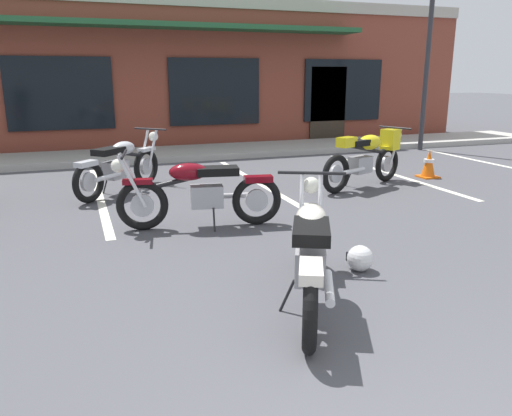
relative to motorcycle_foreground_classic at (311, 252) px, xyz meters
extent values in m
plane|color=#47474C|center=(-0.08, 1.02, -0.46)|extent=(80.00, 80.00, 0.00)
cube|color=#A8A59E|center=(-0.08, 8.31, -0.39)|extent=(22.00, 1.80, 0.14)
cube|color=brown|center=(-0.08, 12.06, 1.45)|extent=(18.93, 5.11, 3.82)
cube|color=black|center=(-1.98, 9.47, 0.99)|extent=(2.42, 0.06, 1.70)
cube|color=black|center=(1.81, 9.47, 0.99)|extent=(2.42, 0.06, 1.70)
cube|color=black|center=(5.60, 9.47, 0.99)|extent=(2.42, 0.06, 1.70)
cube|color=#33281E|center=(5.12, 9.47, 0.59)|extent=(1.10, 0.06, 2.10)
cube|color=#235933|center=(-0.08, 9.06, 2.55)|extent=(11.36, 0.90, 0.12)
cube|color=silver|center=(-1.46, 4.71, -0.46)|extent=(0.12, 4.80, 0.01)
cube|color=silver|center=(1.29, 4.71, -0.46)|extent=(0.12, 4.80, 0.01)
cube|color=silver|center=(4.04, 4.71, -0.46)|extent=(0.12, 4.80, 0.01)
cube|color=silver|center=(6.79, 4.71, -0.46)|extent=(0.12, 4.80, 0.01)
torus|color=black|center=(-0.33, -0.67, -0.14)|extent=(0.37, 0.62, 0.64)
cylinder|color=#B7B7BC|center=(-0.33, -0.67, -0.14)|extent=(0.18, 0.29, 0.29)
torus|color=black|center=(0.30, 0.63, -0.14)|extent=(0.37, 0.62, 0.64)
cylinder|color=#B7B7BC|center=(0.30, 0.63, -0.14)|extent=(0.18, 0.29, 0.29)
cylinder|color=silver|center=(0.26, 0.76, 0.18)|extent=(0.18, 0.31, 0.66)
cylinder|color=silver|center=(0.43, 0.68, 0.18)|extent=(0.18, 0.31, 0.66)
cylinder|color=black|center=(0.38, 0.79, 0.50)|extent=(0.61, 0.32, 0.03)
sphere|color=silver|center=(0.42, 0.86, 0.36)|extent=(0.23, 0.23, 0.17)
cube|color=beige|center=(0.32, 0.66, 0.16)|extent=(0.28, 0.39, 0.06)
cube|color=#9E9EA3|center=(-0.05, -0.09, -0.06)|extent=(0.39, 0.46, 0.28)
cylinder|color=silver|center=(-0.08, -0.49, -0.10)|extent=(0.30, 0.53, 0.07)
cylinder|color=black|center=(0.04, 0.09, 0.18)|extent=(0.46, 0.87, 0.26)
ellipsoid|color=beige|center=(0.05, 0.11, 0.26)|extent=(0.44, 0.55, 0.22)
cube|color=black|center=(-0.11, -0.22, 0.26)|extent=(0.48, 0.59, 0.10)
cube|color=beige|center=(-0.33, -0.69, 0.14)|extent=(0.30, 0.39, 0.08)
cylinder|color=black|center=(-0.24, -0.08, -0.32)|extent=(0.13, 0.08, 0.29)
torus|color=black|center=(0.38, 2.36, -0.14)|extent=(0.65, 0.21, 0.64)
cylinder|color=#B7B7BC|center=(0.38, 2.36, -0.14)|extent=(0.29, 0.11, 0.29)
torus|color=black|center=(-1.04, 2.61, -0.14)|extent=(0.65, 0.21, 0.64)
cylinder|color=#B7B7BC|center=(-1.04, 2.61, -0.14)|extent=(0.29, 0.11, 0.29)
cylinder|color=silver|center=(-1.15, 2.53, 0.18)|extent=(0.33, 0.10, 0.66)
cylinder|color=silver|center=(-1.12, 2.71, 0.18)|extent=(0.33, 0.10, 0.66)
cylinder|color=black|center=(-1.21, 2.64, 0.50)|extent=(0.15, 0.66, 0.03)
sphere|color=silver|center=(-1.29, 2.65, 0.36)|extent=(0.20, 0.20, 0.17)
cube|color=maroon|center=(-1.08, 2.61, 0.16)|extent=(0.38, 0.20, 0.06)
cube|color=#9E9EA3|center=(-0.25, 2.47, -0.06)|extent=(0.44, 0.31, 0.28)
cylinder|color=silver|center=(0.14, 2.54, -0.10)|extent=(0.55, 0.16, 0.07)
cylinder|color=black|center=(-0.45, 2.50, 0.18)|extent=(0.94, 0.22, 0.26)
ellipsoid|color=maroon|center=(-0.47, 2.51, 0.26)|extent=(0.52, 0.34, 0.22)
cube|color=black|center=(-0.11, 2.44, 0.26)|extent=(0.56, 0.37, 0.10)
cube|color=maroon|center=(0.40, 2.35, 0.14)|extent=(0.38, 0.22, 0.08)
cylinder|color=black|center=(-0.21, 2.28, -0.32)|extent=(0.05, 0.14, 0.29)
torus|color=black|center=(-1.61, 4.29, -0.14)|extent=(0.52, 0.53, 0.64)
cylinder|color=#B7B7BC|center=(-1.61, 4.29, -0.14)|extent=(0.24, 0.25, 0.29)
torus|color=black|center=(-0.61, 5.32, -0.14)|extent=(0.52, 0.53, 0.64)
cylinder|color=#B7B7BC|center=(-0.61, 5.32, -0.14)|extent=(0.24, 0.25, 0.29)
cylinder|color=silver|center=(-0.61, 5.46, 0.18)|extent=(0.26, 0.26, 0.66)
cylinder|color=silver|center=(-0.48, 5.33, 0.18)|extent=(0.26, 0.26, 0.66)
cylinder|color=black|center=(-0.49, 5.45, 0.50)|extent=(0.50, 0.48, 0.03)
sphere|color=silver|center=(-0.43, 5.51, 0.36)|extent=(0.24, 0.24, 0.17)
cube|color=silver|center=(-0.58, 5.35, 0.16)|extent=(0.35, 0.36, 0.06)
cube|color=#9E9EA3|center=(-1.17, 4.75, -0.06)|extent=(0.45, 0.45, 0.28)
cylinder|color=silver|center=(-1.32, 4.38, -0.10)|extent=(0.43, 0.44, 0.07)
cylinder|color=black|center=(-1.03, 4.89, 0.18)|extent=(0.70, 0.72, 0.26)
ellipsoid|color=silver|center=(-1.01, 4.90, 0.26)|extent=(0.52, 0.53, 0.22)
cube|color=black|center=(-1.26, 4.65, 0.26)|extent=(0.56, 0.57, 0.10)
cube|color=silver|center=(-1.63, 4.27, 0.14)|extent=(0.37, 0.37, 0.08)
cylinder|color=black|center=(-1.35, 4.82, -0.32)|extent=(0.11, 0.11, 0.29)
torus|color=black|center=(2.19, 3.57, -0.14)|extent=(0.63, 0.33, 0.64)
cylinder|color=#B7B7BC|center=(2.19, 3.57, -0.14)|extent=(0.29, 0.16, 0.29)
torus|color=black|center=(3.53, 4.11, -0.14)|extent=(0.63, 0.33, 0.64)
cylinder|color=#B7B7BC|center=(3.53, 4.11, -0.14)|extent=(0.29, 0.16, 0.29)
cylinder|color=silver|center=(3.59, 4.23, 0.18)|extent=(0.32, 0.16, 0.66)
cylinder|color=silver|center=(3.66, 4.07, 0.18)|extent=(0.32, 0.16, 0.66)
cylinder|color=black|center=(3.70, 4.18, 0.50)|extent=(0.28, 0.62, 0.03)
sphere|color=silver|center=(3.77, 4.21, 0.36)|extent=(0.22, 0.22, 0.17)
cube|color=yellow|center=(3.57, 4.13, 0.16)|extent=(0.39, 0.27, 0.06)
cube|color=#9E9EA3|center=(2.79, 3.81, -0.06)|extent=(0.46, 0.37, 0.28)
cylinder|color=silver|center=(2.50, 3.54, -0.10)|extent=(0.54, 0.27, 0.07)
cylinder|color=black|center=(2.97, 3.89, 0.18)|extent=(0.90, 0.41, 0.26)
ellipsoid|color=yellow|center=(3.01, 3.90, 0.30)|extent=(0.59, 0.47, 0.26)
cube|color=yellow|center=(3.58, 4.13, 0.30)|extent=(0.33, 0.35, 0.36)
cube|color=black|center=(2.69, 3.78, 0.32)|extent=(0.46, 0.37, 0.10)
cube|color=yellow|center=(2.42, 3.66, 0.36)|extent=(0.37, 0.31, 0.16)
cylinder|color=black|center=(2.66, 3.95, -0.32)|extent=(0.07, 0.13, 0.29)
sphere|color=silver|center=(0.79, 0.50, -0.33)|extent=(0.26, 0.26, 0.26)
cube|color=black|center=(0.79, 0.60, -0.34)|extent=(0.18, 0.03, 0.09)
cube|color=orange|center=(4.48, 4.15, -0.45)|extent=(0.34, 0.34, 0.03)
cone|color=orange|center=(4.48, 4.15, -0.18)|extent=(0.26, 0.26, 0.50)
cylinder|color=white|center=(4.48, 4.15, -0.14)|extent=(0.19, 0.19, 0.06)
cylinder|color=#2D2D33|center=(6.64, 7.21, 2.05)|extent=(0.12, 0.12, 5.03)
camera|label=1|loc=(-1.76, -3.54, 1.42)|focal=35.33mm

